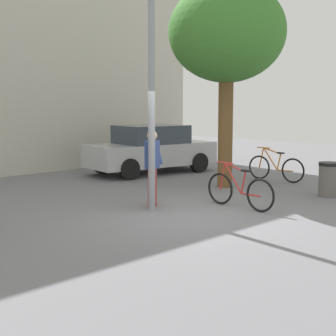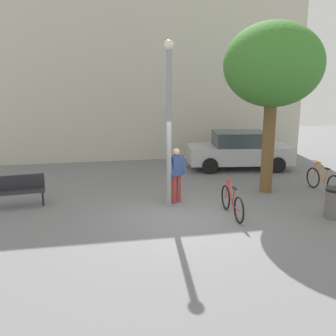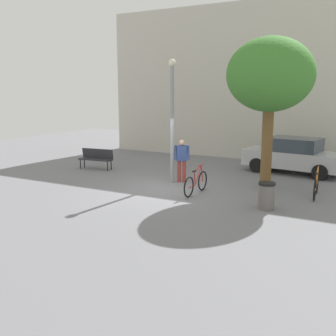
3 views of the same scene
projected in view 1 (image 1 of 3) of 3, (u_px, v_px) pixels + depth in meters
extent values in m
plane|color=slate|center=(194.00, 216.00, 9.90)|extent=(36.00, 36.00, 0.00)
cylinder|color=gray|center=(151.00, 105.00, 10.07)|extent=(0.14, 0.14, 4.43)
cylinder|color=#9E3833|center=(154.00, 187.00, 10.80)|extent=(0.14, 0.14, 0.85)
cylinder|color=#9E3833|center=(151.00, 188.00, 10.61)|extent=(0.14, 0.14, 0.85)
cube|color=#334784|center=(152.00, 155.00, 10.61)|extent=(0.46, 0.39, 0.60)
sphere|color=tan|center=(152.00, 136.00, 10.55)|extent=(0.22, 0.22, 0.22)
cylinder|color=#334784|center=(158.00, 152.00, 10.82)|extent=(0.19, 0.24, 0.55)
cylinder|color=#334784|center=(151.00, 154.00, 10.35)|extent=(0.19, 0.24, 0.55)
cylinder|color=brown|center=(225.00, 131.00, 13.14)|extent=(0.39, 0.39, 3.02)
ellipsoid|color=#3C7C2C|center=(227.00, 32.00, 12.80)|extent=(3.07, 3.07, 2.61)
torus|color=black|center=(259.00, 167.00, 14.63)|extent=(0.10, 0.71, 0.71)
torus|color=black|center=(293.00, 171.00, 13.91)|extent=(0.10, 0.71, 0.71)
cylinder|color=orange|center=(270.00, 159.00, 14.35)|extent=(0.07, 0.50, 0.64)
cylinder|color=orange|center=(272.00, 151.00, 14.29)|extent=(0.08, 0.58, 0.18)
cylinder|color=orange|center=(279.00, 162.00, 14.18)|extent=(0.05, 0.14, 0.48)
cylinder|color=orange|center=(285.00, 171.00, 14.07)|extent=(0.07, 0.50, 0.04)
cylinder|color=orange|center=(261.00, 158.00, 14.55)|extent=(0.05, 0.17, 0.63)
cube|color=black|center=(281.00, 153.00, 14.11)|extent=(0.09, 0.21, 0.04)
cylinder|color=orange|center=(264.00, 148.00, 14.47)|extent=(0.06, 0.44, 0.03)
torus|color=black|center=(220.00, 189.00, 10.97)|extent=(0.06, 0.71, 0.71)
torus|color=black|center=(260.00, 195.00, 10.18)|extent=(0.06, 0.71, 0.71)
cylinder|color=red|center=(233.00, 178.00, 10.67)|extent=(0.05, 0.50, 0.64)
cylinder|color=red|center=(235.00, 167.00, 10.60)|extent=(0.05, 0.58, 0.18)
cylinder|color=red|center=(243.00, 183.00, 10.47)|extent=(0.04, 0.14, 0.48)
cylinder|color=red|center=(251.00, 195.00, 10.36)|extent=(0.05, 0.50, 0.04)
cylinder|color=red|center=(223.00, 176.00, 10.89)|extent=(0.04, 0.17, 0.63)
cube|color=black|center=(245.00, 171.00, 10.40)|extent=(0.08, 0.20, 0.04)
cylinder|color=red|center=(225.00, 163.00, 10.80)|extent=(0.04, 0.44, 0.03)
cube|color=#B7B7BC|center=(151.00, 154.00, 15.88)|extent=(4.39, 2.24, 0.70)
cube|color=#333D47|center=(151.00, 135.00, 15.80)|extent=(2.29, 1.83, 0.60)
cylinder|color=black|center=(170.00, 158.00, 17.36)|extent=(0.66, 0.30, 0.64)
cylinder|color=black|center=(199.00, 163.00, 16.08)|extent=(0.66, 0.30, 0.64)
cylinder|color=black|center=(103.00, 164.00, 15.76)|extent=(0.66, 0.30, 0.64)
cylinder|color=black|center=(129.00, 169.00, 14.49)|extent=(0.66, 0.30, 0.64)
cylinder|color=#66605B|center=(329.00, 181.00, 11.92)|extent=(0.48, 0.48, 0.75)
cylinder|color=black|center=(329.00, 164.00, 11.86)|extent=(0.51, 0.51, 0.08)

